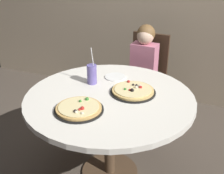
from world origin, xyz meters
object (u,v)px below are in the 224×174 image
(diner_child, at_px, (141,83))
(pizza_veggie, at_px, (79,109))
(soda_cup, at_px, (92,74))
(dining_table, at_px, (110,106))
(plate_small, at_px, (115,77))
(pizza_cheese, at_px, (133,91))
(chair_wooden, at_px, (147,73))

(diner_child, distance_m, pizza_veggie, 1.18)
(soda_cup, bearing_deg, dining_table, -34.55)
(dining_table, xyz_separation_m, plate_small, (-0.08, 0.33, 0.10))
(diner_child, xyz_separation_m, pizza_cheese, (0.15, -0.74, 0.28))
(pizza_veggie, height_order, pizza_cheese, same)
(dining_table, bearing_deg, chair_wooden, 89.71)
(pizza_veggie, bearing_deg, plate_small, 87.82)
(pizza_cheese, bearing_deg, dining_table, -143.03)
(chair_wooden, height_order, soda_cup, soda_cup)
(diner_child, bearing_deg, pizza_veggie, -95.18)
(diner_child, distance_m, soda_cup, 0.81)
(dining_table, height_order, plate_small, plate_small)
(plate_small, bearing_deg, chair_wooden, 82.77)
(pizza_cheese, distance_m, plate_small, 0.32)
(diner_child, height_order, pizza_cheese, diner_child)
(diner_child, distance_m, pizza_cheese, 0.81)
(chair_wooden, bearing_deg, diner_child, -93.02)
(dining_table, distance_m, plate_small, 0.35)
(dining_table, xyz_separation_m, pizza_veggie, (-0.11, -0.28, 0.11))
(pizza_cheese, distance_m, soda_cup, 0.37)
(diner_child, relative_size, pizza_veggie, 3.16)
(pizza_veggie, bearing_deg, soda_cup, 104.26)
(soda_cup, height_order, plate_small, soda_cup)
(chair_wooden, bearing_deg, dining_table, -90.29)
(dining_table, relative_size, plate_small, 7.14)
(pizza_veggie, bearing_deg, diner_child, 84.82)
(chair_wooden, bearing_deg, soda_cup, -104.13)
(chair_wooden, distance_m, pizza_cheese, 0.97)
(diner_child, distance_m, plate_small, 0.60)
(diner_child, xyz_separation_m, plate_small, (-0.08, -0.52, 0.27))
(dining_table, bearing_deg, pizza_cheese, 36.97)
(diner_child, bearing_deg, pizza_cheese, -78.34)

